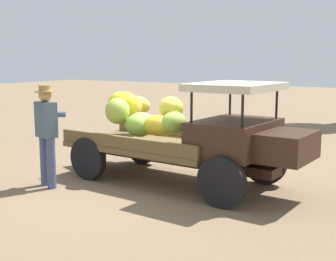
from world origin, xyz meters
name	(u,v)px	position (x,y,z in m)	size (l,w,h in m)	color
ground_plane	(173,181)	(0.00, 0.00, 0.00)	(60.00, 60.00, 0.00)	#7C6348
truck	(189,134)	(0.35, -0.06, 0.91)	(4.55, 2.05, 1.83)	#372117
farmer	(47,129)	(-1.70, -1.41, 1.02)	(0.55, 0.51, 1.78)	#444F78
wooden_crate	(90,154)	(-2.11, 0.19, 0.24)	(0.51, 0.46, 0.47)	#8C5D46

